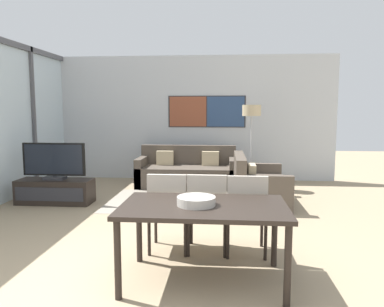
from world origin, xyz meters
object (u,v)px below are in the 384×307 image
(tv_console, at_px, (55,191))
(dining_chair_centre, at_px, (207,208))
(sofa_side, at_px, (256,188))
(television, at_px, (54,161))
(dining_table, at_px, (204,213))
(sofa_main, at_px, (187,173))
(floor_lamp, at_px, (251,116))
(dining_chair_right, at_px, (246,209))
(fruit_bowl, at_px, (196,200))
(coffee_table, at_px, (179,184))
(dining_chair_left, at_px, (169,207))

(tv_console, height_order, dining_chair_centre, dining_chair_centre)
(sofa_side, bearing_deg, television, 94.64)
(dining_table, bearing_deg, sofa_main, 97.61)
(sofa_main, height_order, floor_lamp, floor_lamp)
(tv_console, bearing_deg, sofa_side, 4.65)
(dining_chair_right, bearing_deg, fruit_bowl, -125.79)
(television, bearing_deg, fruit_bowl, -46.17)
(tv_console, bearing_deg, television, 90.00)
(sofa_side, bearing_deg, floor_lamp, 0.07)
(coffee_table, xyz_separation_m, dining_chair_left, (0.16, -2.31, 0.21))
(dining_chair_centre, distance_m, fruit_bowl, 0.77)
(sofa_main, relative_size, floor_lamp, 1.21)
(sofa_main, height_order, fruit_bowl, sofa_main)
(tv_console, distance_m, fruit_bowl, 3.83)
(sofa_side, distance_m, dining_table, 3.10)
(television, bearing_deg, coffee_table, 7.69)
(dining_table, xyz_separation_m, dining_chair_left, (-0.43, 0.69, -0.14))
(sofa_side, bearing_deg, dining_chair_left, 153.25)
(television, distance_m, dining_table, 3.82)
(fruit_bowl, bearing_deg, dining_table, 20.89)
(coffee_table, bearing_deg, sofa_main, 90.00)
(dining_chair_right, bearing_deg, dining_chair_left, 178.57)
(tv_console, distance_m, dining_chair_left, 3.05)
(dining_chair_right, distance_m, floor_lamp, 3.73)
(television, relative_size, coffee_table, 1.05)
(television, xyz_separation_m, floor_lamp, (3.42, 1.55, 0.74))
(dining_chair_centre, bearing_deg, sofa_main, 99.03)
(dining_table, bearing_deg, dining_chair_left, 122.06)
(sofa_main, xyz_separation_m, dining_chair_left, (0.16, -3.70, 0.24))
(sofa_main, xyz_separation_m, dining_chair_centre, (0.59, -3.69, 0.24))
(sofa_main, height_order, dining_table, sofa_main)
(dining_table, relative_size, dining_chair_left, 1.67)
(dining_table, relative_size, dining_chair_centre, 1.67)
(dining_table, bearing_deg, floor_lamp, 80.33)
(dining_chair_right, height_order, floor_lamp, floor_lamp)
(floor_lamp, bearing_deg, sofa_main, 174.59)
(sofa_side, relative_size, fruit_bowl, 4.02)
(television, bearing_deg, sofa_main, 38.52)
(dining_chair_centre, relative_size, dining_chair_right, 1.00)
(sofa_main, relative_size, dining_table, 1.34)
(tv_console, height_order, dining_chair_left, dining_chair_left)
(sofa_side, height_order, dining_table, sofa_side)
(tv_console, height_order, dining_chair_right, dining_chair_right)
(coffee_table, height_order, dining_chair_left, dining_chair_left)
(dining_chair_centre, bearing_deg, dining_chair_left, -178.87)
(dining_table, bearing_deg, tv_console, 134.85)
(sofa_side, xyz_separation_m, fruit_bowl, (-0.80, -3.01, 0.50))
(dining_chair_centre, distance_m, dining_chair_right, 0.43)
(sofa_main, relative_size, coffee_table, 1.99)
(sofa_side, relative_size, dining_chair_left, 1.56)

